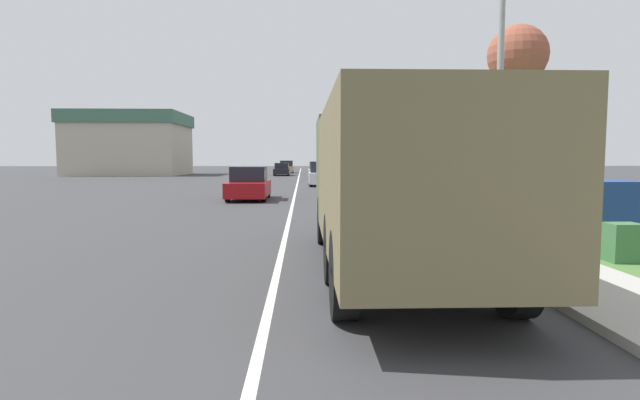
{
  "coord_description": "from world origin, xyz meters",
  "views": [
    {
      "loc": [
        0.44,
        1.28,
        1.88
      ],
      "look_at": [
        0.77,
        11.09,
        1.06
      ],
      "focal_mm": 28.0,
      "sensor_mm": 36.0,
      "label": 1
    }
  ],
  "objects_px": {
    "car_third_ahead": "(318,171)",
    "lamp_post": "(491,54)",
    "car_farthest_ahead": "(287,167)",
    "pickup_truck": "(553,191)",
    "car_nearest_ahead": "(249,185)",
    "military_truck": "(392,178)",
    "car_second_ahead": "(322,175)",
    "car_fourth_ahead": "(282,170)"
  },
  "relations": [
    {
      "from": "car_nearest_ahead",
      "to": "pickup_truck",
      "type": "distance_m",
      "value": 13.01
    },
    {
      "from": "car_nearest_ahead",
      "to": "car_fourth_ahead",
      "type": "xyz_separation_m",
      "value": [
        0.11,
        33.01,
        -0.04
      ]
    },
    {
      "from": "car_farthest_ahead",
      "to": "pickup_truck",
      "type": "relative_size",
      "value": 0.72
    },
    {
      "from": "car_second_ahead",
      "to": "pickup_truck",
      "type": "distance_m",
      "value": 21.05
    },
    {
      "from": "car_second_ahead",
      "to": "pickup_truck",
      "type": "height_order",
      "value": "pickup_truck"
    },
    {
      "from": "car_nearest_ahead",
      "to": "lamp_post",
      "type": "relative_size",
      "value": 0.6
    },
    {
      "from": "car_nearest_ahead",
      "to": "car_third_ahead",
      "type": "xyz_separation_m",
      "value": [
        3.9,
        25.39,
        0.03
      ]
    },
    {
      "from": "military_truck",
      "to": "car_farthest_ahead",
      "type": "distance_m",
      "value": 57.89
    },
    {
      "from": "car_third_ahead",
      "to": "pickup_truck",
      "type": "xyz_separation_m",
      "value": [
        6.02,
        -33.8,
        0.2
      ]
    },
    {
      "from": "car_third_ahead",
      "to": "car_farthest_ahead",
      "type": "distance_m",
      "value": 18.04
    },
    {
      "from": "car_nearest_ahead",
      "to": "car_farthest_ahead",
      "type": "distance_m",
      "value": 43.07
    },
    {
      "from": "military_truck",
      "to": "car_farthest_ahead",
      "type": "xyz_separation_m",
      "value": [
        -3.67,
        57.77,
        -0.83
      ]
    },
    {
      "from": "car_fourth_ahead",
      "to": "pickup_truck",
      "type": "height_order",
      "value": "pickup_truck"
    },
    {
      "from": "car_third_ahead",
      "to": "car_fourth_ahead",
      "type": "xyz_separation_m",
      "value": [
        -3.78,
        7.62,
        -0.07
      ]
    },
    {
      "from": "pickup_truck",
      "to": "lamp_post",
      "type": "bearing_deg",
      "value": -132.74
    },
    {
      "from": "military_truck",
      "to": "car_second_ahead",
      "type": "xyz_separation_m",
      "value": [
        -0.15,
        26.44,
        -0.81
      ]
    },
    {
      "from": "car_fourth_ahead",
      "to": "car_third_ahead",
      "type": "bearing_deg",
      "value": -63.61
    },
    {
      "from": "military_truck",
      "to": "car_third_ahead",
      "type": "xyz_separation_m",
      "value": [
        -0.08,
        40.09,
        -0.85
      ]
    },
    {
      "from": "car_third_ahead",
      "to": "pickup_truck",
      "type": "relative_size",
      "value": 0.76
    },
    {
      "from": "car_nearest_ahead",
      "to": "car_farthest_ahead",
      "type": "xyz_separation_m",
      "value": [
        0.3,
        43.07,
        0.05
      ]
    },
    {
      "from": "military_truck",
      "to": "car_third_ahead",
      "type": "height_order",
      "value": "military_truck"
    },
    {
      "from": "car_third_ahead",
      "to": "military_truck",
      "type": "bearing_deg",
      "value": -89.89
    },
    {
      "from": "car_third_ahead",
      "to": "lamp_post",
      "type": "distance_m",
      "value": 37.66
    },
    {
      "from": "car_fourth_ahead",
      "to": "pickup_truck",
      "type": "bearing_deg",
      "value": -76.68
    },
    {
      "from": "car_second_ahead",
      "to": "car_nearest_ahead",
      "type": "bearing_deg",
      "value": -108.05
    },
    {
      "from": "pickup_truck",
      "to": "lamp_post",
      "type": "distance_m",
      "value": 5.88
    },
    {
      "from": "lamp_post",
      "to": "car_third_ahead",
      "type": "bearing_deg",
      "value": 94.12
    },
    {
      "from": "car_nearest_ahead",
      "to": "car_farthest_ahead",
      "type": "bearing_deg",
      "value": 89.6
    },
    {
      "from": "car_nearest_ahead",
      "to": "car_third_ahead",
      "type": "height_order",
      "value": "car_third_ahead"
    },
    {
      "from": "military_truck",
      "to": "car_fourth_ahead",
      "type": "distance_m",
      "value": 47.88
    },
    {
      "from": "car_third_ahead",
      "to": "car_farthest_ahead",
      "type": "height_order",
      "value": "car_farthest_ahead"
    },
    {
      "from": "car_third_ahead",
      "to": "car_fourth_ahead",
      "type": "bearing_deg",
      "value": 116.39
    },
    {
      "from": "car_third_ahead",
      "to": "car_second_ahead",
      "type": "bearing_deg",
      "value": -90.3
    },
    {
      "from": "military_truck",
      "to": "car_nearest_ahead",
      "type": "bearing_deg",
      "value": 105.13
    },
    {
      "from": "car_second_ahead",
      "to": "car_third_ahead",
      "type": "xyz_separation_m",
      "value": [
        0.07,
        13.65,
        -0.04
      ]
    },
    {
      "from": "car_farthest_ahead",
      "to": "car_third_ahead",
      "type": "bearing_deg",
      "value": -78.52
    },
    {
      "from": "car_second_ahead",
      "to": "car_third_ahead",
      "type": "height_order",
      "value": "car_second_ahead"
    },
    {
      "from": "pickup_truck",
      "to": "lamp_post",
      "type": "height_order",
      "value": "lamp_post"
    },
    {
      "from": "car_second_ahead",
      "to": "car_fourth_ahead",
      "type": "height_order",
      "value": "car_second_ahead"
    },
    {
      "from": "military_truck",
      "to": "pickup_truck",
      "type": "distance_m",
      "value": 8.68
    },
    {
      "from": "car_second_ahead",
      "to": "car_fourth_ahead",
      "type": "bearing_deg",
      "value": 99.89
    },
    {
      "from": "car_farthest_ahead",
      "to": "pickup_truck",
      "type": "distance_m",
      "value": 52.37
    }
  ]
}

